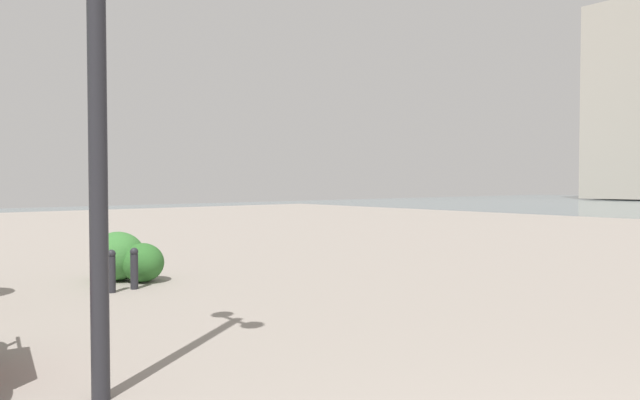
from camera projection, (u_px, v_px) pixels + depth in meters
The scene contains 5 objects.
lamppost at pixel (96, 27), 4.24m from camera, with size 0.98×0.28×4.38m.
bollard_near at pixel (112, 270), 8.55m from camera, with size 0.13×0.13×0.67m.
bollard_mid at pixel (134, 267), 8.84m from camera, with size 0.13×0.13×0.66m.
shrub_low at pixel (118, 256), 9.64m from camera, with size 1.00×0.90×0.85m.
shrub_round at pixel (143, 263), 9.48m from camera, with size 0.78×0.70×0.67m.
Camera 1 is at (0.08, 2.23, 1.69)m, focal length 31.22 mm.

